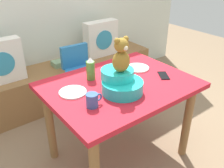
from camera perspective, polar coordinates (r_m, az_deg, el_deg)
ground_plane at (r=2.36m, az=1.53°, el=-15.90°), size 8.00×8.00×0.00m
window_bench at (r=3.06m, az=-12.39°, el=-0.01°), size 2.60×0.44×0.46m
pillow_floral_left at (r=2.69m, az=-24.44°, el=4.68°), size 0.44×0.15×0.44m
pillow_floral_right at (r=3.15m, az=-2.56°, el=10.43°), size 0.44×0.15×0.44m
book_stack at (r=2.97m, az=-11.72°, el=4.80°), size 0.20×0.14×0.06m
dining_table at (r=1.98m, az=1.76°, el=-2.78°), size 1.13×0.86×0.74m
highchair at (r=2.61m, az=-7.17°, el=2.55°), size 0.34×0.46×0.79m
infant_seat_teal at (r=1.77m, az=2.02°, el=0.35°), size 0.30×0.33×0.16m
teddy_bear at (r=1.69m, az=2.15°, el=6.55°), size 0.13×0.12×0.25m
ketchup_bottle at (r=1.95m, az=-4.98°, el=3.45°), size 0.07×0.07×0.18m
coffee_mug at (r=1.62m, az=-4.56°, el=-3.74°), size 0.12×0.08×0.09m
dinner_plate_near at (r=2.17m, az=5.93°, el=3.73°), size 0.20×0.20×0.01m
dinner_plate_far at (r=1.81m, az=-9.06°, el=-1.87°), size 0.20×0.20×0.01m
cell_phone at (r=2.07m, az=11.82°, el=1.94°), size 0.14×0.16×0.01m
table_fork at (r=2.07m, az=0.08°, el=2.49°), size 0.15×0.11×0.01m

